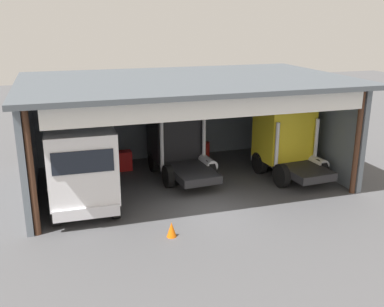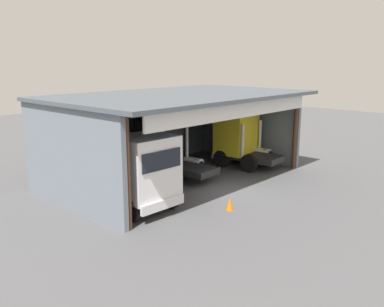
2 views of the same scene
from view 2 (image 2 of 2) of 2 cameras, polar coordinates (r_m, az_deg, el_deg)
ground_plane at (r=21.97m, az=5.46°, el=-5.36°), size 80.00×80.00×0.00m
workshop_shed at (r=24.27m, az=-3.34°, el=4.83°), size 14.53×9.14×4.98m
truck_white_left_bay at (r=18.98m, az=-7.16°, el=-2.58°), size 2.74×5.22×3.53m
truck_black_right_bay at (r=24.66m, az=-3.74°, el=0.92°), size 2.76×5.05×3.51m
truck_yellow_center_left_bay at (r=27.24m, az=6.54°, el=2.19°), size 2.78×4.39×3.59m
oil_drum at (r=27.75m, az=-3.45°, el=-0.50°), size 0.58×0.58×0.92m
tool_cart at (r=24.36m, az=-10.34°, el=-2.47°), size 0.90×0.60×1.00m
traffic_cone at (r=19.44m, az=5.18°, el=-6.92°), size 0.36×0.36×0.56m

